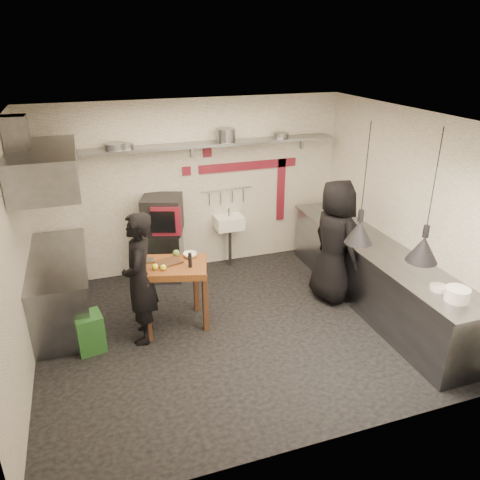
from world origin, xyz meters
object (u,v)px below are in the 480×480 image
object	(u,v)px
green_bin	(90,332)
combi_oven	(162,215)
oven_stand	(164,255)
prep_table	(173,295)
chef_left	(140,279)
chef_right	(335,242)

from	to	relation	value
green_bin	combi_oven	bearing A→B (deg)	52.55
oven_stand	combi_oven	distance (m)	0.69
oven_stand	prep_table	bearing A→B (deg)	-76.82
green_bin	chef_left	distance (m)	0.92
prep_table	chef_right	distance (m)	2.43
oven_stand	chef_left	world-z (taller)	chef_left
chef_right	prep_table	bearing A→B (deg)	81.59
green_bin	chef_right	bearing A→B (deg)	2.97
oven_stand	combi_oven	bearing A→B (deg)	39.04
oven_stand	chef_right	size ratio (longest dim) A/B	0.43
oven_stand	chef_right	xyz separation A→B (m)	(2.26, -1.46, 0.52)
chef_left	chef_right	world-z (taller)	chef_right
chef_right	combi_oven	bearing A→B (deg)	49.15
green_bin	chef_right	distance (m)	3.57
prep_table	chef_right	size ratio (longest dim) A/B	0.50
oven_stand	prep_table	xyz separation A→B (m)	(-0.13, -1.42, 0.06)
oven_stand	chef_right	world-z (taller)	chef_right
oven_stand	combi_oven	world-z (taller)	combi_oven
combi_oven	chef_left	size ratio (longest dim) A/B	0.34
chef_left	chef_right	distance (m)	2.82
chef_left	chef_right	size ratio (longest dim) A/B	0.94
chef_left	oven_stand	bearing A→B (deg)	172.74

